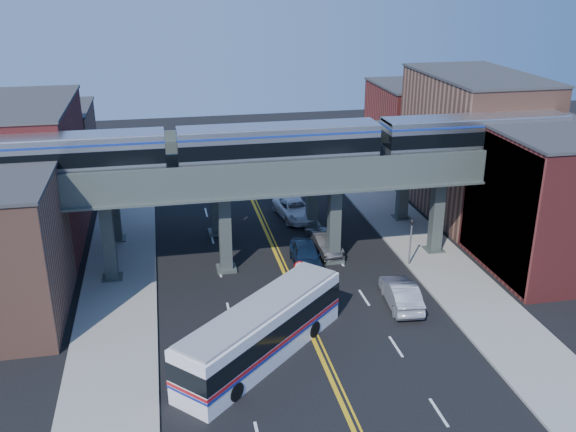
# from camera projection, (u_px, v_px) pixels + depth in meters

# --- Properties ---
(ground) EXTENTS (120.00, 120.00, 0.00)m
(ground) POSITION_uv_depth(u_px,v_px,m) (305.00, 320.00, 39.86)
(ground) COLOR black
(ground) RESTS_ON ground
(sidewalk_west) EXTENTS (5.00, 70.00, 0.16)m
(sidewalk_west) POSITION_uv_depth(u_px,v_px,m) (121.00, 266.00, 46.85)
(sidewalk_west) COLOR gray
(sidewalk_west) RESTS_ON ground
(sidewalk_east) EXTENTS (5.00, 70.00, 0.16)m
(sidewalk_east) POSITION_uv_depth(u_px,v_px,m) (417.00, 241.00, 51.09)
(sidewalk_east) COLOR gray
(sidewalk_east) RESTS_ON ground
(building_west_b) EXTENTS (8.00, 14.00, 11.00)m
(building_west_b) POSITION_uv_depth(u_px,v_px,m) (24.00, 177.00, 49.08)
(building_west_b) COLOR maroon
(building_west_b) RESTS_ON ground
(building_west_c) EXTENTS (8.00, 10.00, 8.00)m
(building_west_c) POSITION_uv_depth(u_px,v_px,m) (50.00, 151.00, 61.50)
(building_west_c) COLOR brown
(building_west_c) RESTS_ON ground
(building_east_a) EXTENTS (8.00, 10.00, 10.00)m
(building_east_a) POSITION_uv_depth(u_px,v_px,m) (549.00, 203.00, 45.12)
(building_east_a) COLOR maroon
(building_east_a) RESTS_ON ground
(building_east_b) EXTENTS (8.00, 14.00, 12.00)m
(building_east_b) POSITION_uv_depth(u_px,v_px,m) (472.00, 146.00, 55.72)
(building_east_b) COLOR brown
(building_east_b) RESTS_ON ground
(building_east_c) EXTENTS (8.00, 10.00, 9.00)m
(building_east_c) POSITION_uv_depth(u_px,v_px,m) (414.00, 128.00, 68.14)
(building_east_c) COLOR maroon
(building_east_c) RESTS_ON ground
(mural_panel) EXTENTS (0.10, 9.50, 9.50)m
(mural_panel) POSITION_uv_depth(u_px,v_px,m) (497.00, 210.00, 44.48)
(mural_panel) COLOR teal
(mural_panel) RESTS_ON ground
(elevated_viaduct_near) EXTENTS (52.00, 3.60, 7.40)m
(elevated_viaduct_near) POSITION_uv_depth(u_px,v_px,m) (280.00, 182.00, 44.83)
(elevated_viaduct_near) COLOR #38423E
(elevated_viaduct_near) RESTS_ON ground
(elevated_viaduct_far) EXTENTS (52.00, 3.60, 7.40)m
(elevated_viaduct_far) POSITION_uv_depth(u_px,v_px,m) (264.00, 155.00, 51.22)
(elevated_viaduct_far) COLOR #38423E
(elevated_viaduct_far) RESTS_ON ground
(transit_train) EXTENTS (42.76, 2.68, 3.11)m
(transit_train) POSITION_uv_depth(u_px,v_px,m) (279.00, 145.00, 43.86)
(transit_train) COLOR black
(transit_train) RESTS_ON elevated_viaduct_near
(stop_sign) EXTENTS (0.76, 0.09, 2.63)m
(stop_sign) POSITION_uv_depth(u_px,v_px,m) (299.00, 273.00, 42.02)
(stop_sign) COLOR slate
(stop_sign) RESTS_ON ground
(traffic_signal) EXTENTS (0.15, 0.18, 4.10)m
(traffic_signal) POSITION_uv_depth(u_px,v_px,m) (411.00, 237.00, 46.21)
(traffic_signal) COLOR slate
(traffic_signal) RESTS_ON ground
(transit_bus) EXTENTS (10.66, 10.37, 3.14)m
(transit_bus) POSITION_uv_depth(u_px,v_px,m) (262.00, 332.00, 35.53)
(transit_bus) COLOR white
(transit_bus) RESTS_ON ground
(car_lane_a) EXTENTS (2.51, 5.31, 1.76)m
(car_lane_a) POSITION_uv_depth(u_px,v_px,m) (306.00, 255.00, 46.74)
(car_lane_a) COLOR #10213D
(car_lane_a) RESTS_ON ground
(car_lane_b) EXTENTS (2.11, 4.80, 1.53)m
(car_lane_b) POSITION_uv_depth(u_px,v_px,m) (324.00, 243.00, 49.12)
(car_lane_b) COLOR #2C2C2E
(car_lane_b) RESTS_ON ground
(car_lane_c) EXTENTS (3.38, 6.02, 1.59)m
(car_lane_c) POSITION_uv_depth(u_px,v_px,m) (295.00, 209.00, 55.83)
(car_lane_c) COLOR white
(car_lane_c) RESTS_ON ground
(car_lane_d) EXTENTS (2.25, 5.31, 1.53)m
(car_lane_d) POSITION_uv_depth(u_px,v_px,m) (265.00, 180.00, 63.48)
(car_lane_d) COLOR #B9BABF
(car_lane_d) RESTS_ON ground
(car_parked_curb) EXTENTS (2.25, 5.21, 1.67)m
(car_parked_curb) POSITION_uv_depth(u_px,v_px,m) (401.00, 294.00, 41.31)
(car_parked_curb) COLOR #9B9B9F
(car_parked_curb) RESTS_ON ground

